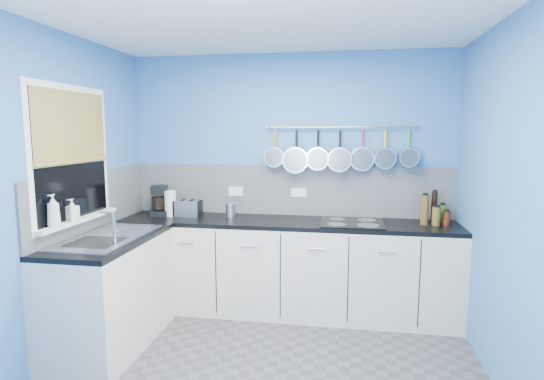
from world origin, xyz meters
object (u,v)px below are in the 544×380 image
(soap_bottle_a, at_px, (53,210))
(soap_bottle_b, at_px, (72,210))
(hob, at_px, (352,223))
(toaster, at_px, (188,208))
(paper_towel, at_px, (170,203))
(coffee_maker, at_px, (159,201))
(canister, at_px, (231,210))

(soap_bottle_a, bearing_deg, soap_bottle_b, 90.00)
(soap_bottle_b, relative_size, hob, 0.30)
(soap_bottle_b, xyz_separation_m, hob, (2.16, 0.97, -0.23))
(toaster, bearing_deg, soap_bottle_b, -117.05)
(paper_towel, bearing_deg, coffee_maker, 175.78)
(soap_bottle_b, xyz_separation_m, coffee_maker, (0.25, 1.03, -0.09))
(soap_bottle_a, bearing_deg, coffee_maker, 78.73)
(hob, bearing_deg, soap_bottle_a, -151.21)
(coffee_maker, distance_m, toaster, 0.30)
(soap_bottle_a, xyz_separation_m, coffee_maker, (0.25, 1.25, -0.12))
(paper_towel, xyz_separation_m, hob, (1.78, -0.06, -0.12))
(hob, bearing_deg, coffee_maker, 177.95)
(paper_towel, bearing_deg, canister, 5.05)
(soap_bottle_b, bearing_deg, hob, 24.14)
(soap_bottle_a, relative_size, canister, 1.77)
(coffee_maker, height_order, canister, coffee_maker)
(soap_bottle_b, bearing_deg, canister, 47.85)
(soap_bottle_b, bearing_deg, coffee_maker, 76.42)
(soap_bottle_a, distance_m, coffee_maker, 1.28)
(soap_bottle_a, distance_m, toaster, 1.39)
(soap_bottle_b, height_order, toaster, soap_bottle_b)
(paper_towel, relative_size, coffee_maker, 0.84)
(paper_towel, height_order, toaster, paper_towel)
(paper_towel, bearing_deg, soap_bottle_a, -106.70)
(toaster, distance_m, canister, 0.43)
(paper_towel, xyz_separation_m, toaster, (0.17, 0.03, -0.05))
(soap_bottle_a, relative_size, hob, 0.42)
(paper_towel, xyz_separation_m, canister, (0.60, 0.05, -0.06))
(coffee_maker, distance_m, hob, 1.91)
(soap_bottle_a, height_order, hob, soap_bottle_a)
(soap_bottle_a, xyz_separation_m, canister, (0.98, 1.30, -0.20))
(coffee_maker, xyz_separation_m, canister, (0.73, 0.04, -0.08))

